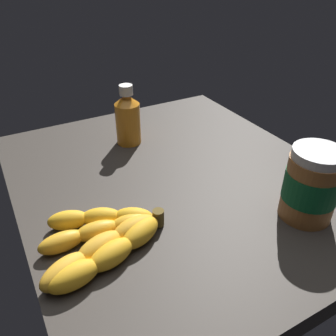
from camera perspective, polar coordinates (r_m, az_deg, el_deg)
name	(u,v)px	position (r cm, az deg, el deg)	size (l,w,h in cm)	color
ground_plane	(175,184)	(74.73, 1.19, -2.67)	(74.40, 63.40, 4.05)	#38332D
banana_bunch	(104,239)	(57.31, -10.47, -11.35)	(17.38, 22.61, 3.74)	gold
peanut_butter_jar	(311,185)	(64.48, 22.40, -2.56)	(9.32, 9.32, 13.33)	#9E602D
honey_bottle	(128,118)	(84.39, -6.59, 8.13)	(5.95, 5.95, 14.57)	orange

